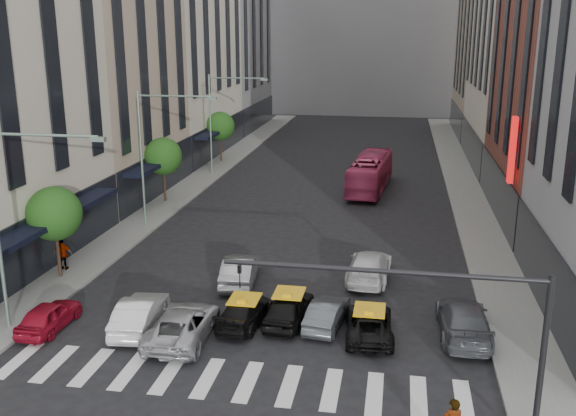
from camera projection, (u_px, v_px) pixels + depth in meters
The scene contains 28 objects.
ground at pixel (222, 402), 23.17m from camera, with size 160.00×160.00×0.00m, color black.
sidewalk_left at pixel (186, 190), 53.52m from camera, with size 3.00×96.00×0.15m, color slate.
sidewalk_right at pixel (470, 202), 49.70m from camera, with size 3.00×96.00×0.15m, color slate.
building_left_b at pixel (102, 43), 49.32m from camera, with size 8.00×16.00×24.00m, color tan.
building_left_d at pixel (227, 13), 83.62m from camera, with size 8.00×18.00×30.00m, color gray.
building_right_b at pixel (575, 29), 42.47m from camera, with size 8.00×18.00×26.00m, color brown.
building_right_d at pixel (497, 21), 78.25m from camera, with size 8.00×18.00×28.00m, color tan.
tree_near at pixel (54, 214), 33.63m from camera, with size 2.88×2.88×4.95m.
tree_mid at pixel (163, 156), 48.81m from camera, with size 2.88×2.88×4.95m.
tree_far at pixel (220, 126), 63.99m from camera, with size 2.88×2.88×4.95m.
streetlamp_near at pixel (14, 203), 27.04m from camera, with size 5.38×0.25×9.00m.
streetlamp_mid at pixel (154, 141), 42.22m from camera, with size 5.38×0.25×9.00m.
streetlamp_far at pixel (220, 111), 57.40m from camera, with size 5.38×0.25×9.00m.
traffic_signal at pixel (451, 316), 19.74m from camera, with size 10.10×0.20×6.00m.
liberty_sign at pixel (512, 150), 38.44m from camera, with size 0.30×0.70×4.00m.
car_red at pixel (49, 316), 28.63m from camera, with size 1.52×3.79×1.29m, color maroon.
car_white_front at pixel (140, 313), 28.64m from camera, with size 1.58×4.53×1.49m, color silver.
car_silver at pixel (183, 324), 27.68m from camera, with size 2.36×5.12×1.42m, color #AFB0B5.
taxi_left at pixel (245, 312), 29.10m from camera, with size 1.72×4.23×1.23m, color black.
taxi_center at pixel (289, 308), 29.28m from camera, with size 1.68×4.18×1.42m, color black.
car_grey_mid at pixel (327, 313), 28.92m from camera, with size 1.33×3.83×1.26m, color #404448.
taxi_right at pixel (369, 323), 28.01m from camera, with size 2.01×4.37×1.21m, color black.
car_grey_curb at pixel (464, 320), 27.95m from camera, with size 2.13×5.24×1.52m, color #494B51.
car_row2_left at pixel (240, 270), 33.77m from camera, with size 1.60×4.58×1.51m, color #96959A.
car_row2_right at pixel (369, 266), 34.35m from camera, with size 2.12×5.22×1.51m, color silver.
bus at pixel (370, 173), 53.26m from camera, with size 2.46×10.50×2.93m, color #CD3C6D.
rider at pixel (454, 408), 19.68m from camera, with size 0.67×0.44×1.83m, color gray.
pedestrian_far at pixel (63, 254), 35.28m from camera, with size 1.07×0.45×1.83m, color gray.
Camera 1 is at (5.85, -19.71, 12.99)m, focal length 40.00 mm.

